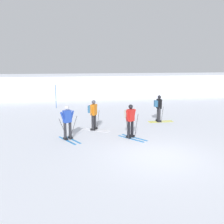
{
  "coord_description": "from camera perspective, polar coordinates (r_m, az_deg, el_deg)",
  "views": [
    {
      "loc": [
        -3.51,
        -8.95,
        3.75
      ],
      "look_at": [
        -1.04,
        4.92,
        0.9
      ],
      "focal_mm": 39.54,
      "sensor_mm": 36.0,
      "label": 1
    }
  ],
  "objects": [
    {
      "name": "far_snow_ridge",
      "position": [
        28.44,
        -3.01,
        6.24
      ],
      "size": [
        80.0,
        6.63,
        2.37
      ],
      "primitive_type": "cube",
      "color": "silver",
      "rests_on": "ground"
    },
    {
      "name": "ground_plane",
      "position": [
        10.32,
        10.7,
        -10.08
      ],
      "size": [
        120.0,
        120.0,
        0.0
      ],
      "primitive_type": "plane",
      "color": "silver"
    },
    {
      "name": "trail_marker_pole",
      "position": [
        21.06,
        -12.86,
        3.53
      ],
      "size": [
        0.04,
        0.04,
        1.92
      ],
      "primitive_type": "cylinder",
      "color": "#1E56AD",
      "rests_on": "ground"
    },
    {
      "name": "skier_blue",
      "position": [
        12.21,
        -10.27,
        -2.17
      ],
      "size": [
        1.1,
        1.58,
        1.71
      ],
      "color": "#237AC6",
      "rests_on": "ground"
    },
    {
      "name": "skier_red",
      "position": [
        12.33,
        4.22,
        -1.69
      ],
      "size": [
        1.26,
        1.5,
        1.71
      ],
      "color": "#237AC6",
      "rests_on": "ground"
    },
    {
      "name": "skier_orange",
      "position": [
        13.73,
        -4.33,
        -0.34
      ],
      "size": [
        1.55,
        1.17,
        1.71
      ],
      "color": "silver",
      "rests_on": "ground"
    },
    {
      "name": "skier_black",
      "position": [
        15.9,
        10.73,
        1.11
      ],
      "size": [
        1.61,
        1.0,
        1.71
      ],
      "color": "gold",
      "rests_on": "ground"
    }
  ]
}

